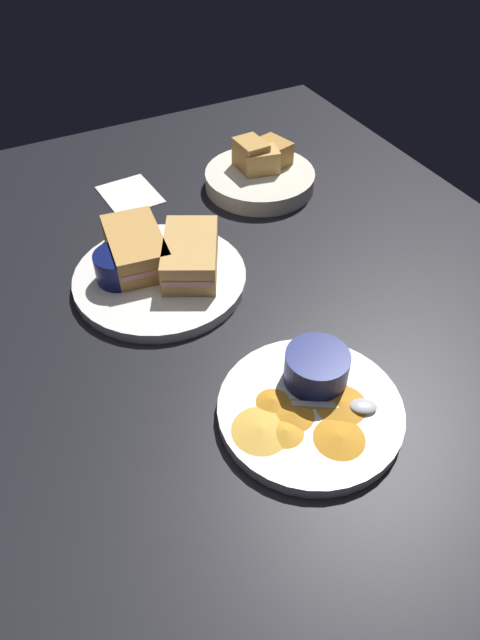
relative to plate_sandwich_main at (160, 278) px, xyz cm
name	(u,v)px	position (x,y,z in cm)	size (l,w,h in cm)	color
ground_plane	(183,297)	(2.81, 2.20, -2.30)	(110.00, 110.00, 3.00)	black
plate_sandwich_main	(160,278)	(0.00, 0.00, 0.00)	(25.22, 25.22, 1.60)	white
sandwich_half_near	(190,255)	(0.77, 4.73, 3.20)	(15.04, 12.70, 4.80)	tan
sandwich_half_far	(136,248)	(-4.48, -1.70, 3.20)	(14.03, 9.16, 4.80)	tan
ramekin_dark_sauce	(118,266)	(-1.77, -5.39, 3.11)	(6.60, 6.60, 4.31)	#0C144C
spoon_by_dark_ramekin	(157,271)	(-0.35, -0.22, 1.16)	(4.05, 9.90, 0.80)	silver
plate_chips_companion	(310,410)	(30.37, 6.67, 0.00)	(21.69, 21.69, 1.60)	white
ramekin_light_gravy	(317,366)	(27.12, 9.38, 3.02)	(7.68, 7.68, 4.15)	navy
spoon_by_gravy_ramekin	(352,406)	(32.74, 10.72, 1.16)	(6.27, 9.26, 0.80)	silver
plantain_chip_scatter	(302,420)	(31.79, 4.62, 1.10)	(13.95, 19.05, 0.60)	orange
bread_basket_rear	(260,174)	(-16.98, 26.00, 1.56)	(19.54, 19.54, 8.12)	silver
paper_napkin_folded	(130,194)	(-24.82, 4.03, -0.60)	(11.00, 9.00, 0.40)	white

